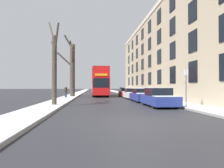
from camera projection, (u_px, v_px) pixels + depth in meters
ground_plane at (138, 122)px, 8.64m from camera, size 320.00×320.00×0.00m
sidewalk_left at (82, 92)px, 60.88m from camera, size 2.16×130.00×0.16m
sidewalk_right at (116, 92)px, 61.90m from camera, size 2.16×130.00×0.16m
terrace_facade_right at (179, 55)px, 29.49m from camera, size 9.10×42.77×12.60m
bare_tree_left_0 at (54, 64)px, 15.52m from camera, size 1.48×3.55×7.17m
bare_tree_left_1 at (72, 68)px, 29.33m from camera, size 2.73×2.96×9.15m
double_decker_bus at (100, 81)px, 32.95m from camera, size 2.54×10.16×4.50m
parked_car_0 at (159, 98)px, 15.36m from camera, size 1.82×4.35×1.48m
parked_car_1 at (142, 95)px, 20.51m from camera, size 1.81×4.37×1.45m
parked_car_2 at (132, 94)px, 25.69m from camera, size 1.85×3.95×1.39m
parked_car_3 at (125, 92)px, 30.93m from camera, size 1.69×4.24×1.45m
oncoming_van at (96, 88)px, 47.22m from camera, size 2.04×5.39×2.18m
pedestrian_left_sidewalk at (66, 92)px, 25.73m from camera, size 0.36×0.36×1.64m
street_sign_post at (186, 86)px, 13.80m from camera, size 0.32×0.07×2.78m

